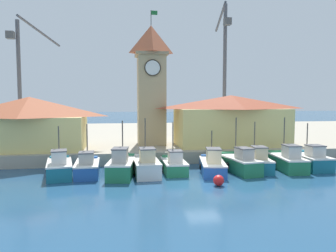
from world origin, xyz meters
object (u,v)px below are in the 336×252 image
(fishing_boat_mid_right, at_px, (212,165))
(fishing_boat_end_right, at_px, (310,160))
(port_crane_near, at_px, (21,89))
(mooring_buoy, at_px, (219,180))
(fishing_boat_right_inner, at_px, (239,163))
(fishing_boat_far_left, at_px, (59,167))
(port_crane_far, at_px, (224,83))
(clock_tower, at_px, (151,82))
(fishing_boat_center, at_px, (174,165))
(warehouse_right, at_px, (231,120))
(fishing_boat_left_outer, at_px, (87,167))
(fishing_boat_right_outer, at_px, (256,162))
(fishing_boat_far_right, at_px, (287,161))
(fishing_boat_mid_left, at_px, (146,165))
(fishing_boat_left_inner, at_px, (122,166))
(warehouse_left, at_px, (30,123))

(fishing_boat_mid_right, distance_m, fishing_boat_end_right, 9.07)
(port_crane_near, height_order, mooring_buoy, port_crane_near)
(fishing_boat_end_right, bearing_deg, fishing_boat_right_inner, -177.38)
(fishing_boat_far_left, relative_size, port_crane_far, 0.25)
(port_crane_near, bearing_deg, fishing_boat_mid_right, -47.79)
(clock_tower, bearing_deg, mooring_buoy, -76.36)
(fishing_boat_center, xyz_separation_m, warehouse_right, (7.53, 7.51, 3.26))
(fishing_boat_left_outer, xyz_separation_m, fishing_boat_mid_right, (10.21, -0.61, 0.02))
(port_crane_near, bearing_deg, fishing_boat_far_left, -68.36)
(fishing_boat_mid_right, relative_size, clock_tower, 0.36)
(port_crane_near, bearing_deg, mooring_buoy, -52.97)
(fishing_boat_center, height_order, mooring_buoy, fishing_boat_center)
(fishing_boat_right_outer, bearing_deg, fishing_boat_far_right, -4.22)
(warehouse_right, bearing_deg, fishing_boat_far_right, -72.70)
(fishing_boat_mid_right, height_order, clock_tower, clock_tower)
(clock_tower, bearing_deg, port_crane_near, 142.25)
(fishing_boat_center, relative_size, port_crane_near, 0.25)
(port_crane_near, distance_m, mooring_buoy, 35.40)
(fishing_boat_mid_left, relative_size, warehouse_right, 0.39)
(mooring_buoy, bearing_deg, warehouse_right, 67.38)
(fishing_boat_left_inner, bearing_deg, warehouse_right, 34.58)
(fishing_boat_far_left, xyz_separation_m, warehouse_right, (16.78, 7.64, 3.17))
(fishing_boat_left_inner, height_order, mooring_buoy, fishing_boat_left_inner)
(fishing_boat_far_left, bearing_deg, port_crane_near, 111.64)
(fishing_boat_center, height_order, fishing_boat_right_outer, fishing_boat_center)
(fishing_boat_mid_right, bearing_deg, warehouse_left, 154.68)
(fishing_boat_far_right, bearing_deg, fishing_boat_far_left, 179.51)
(clock_tower, xyz_separation_m, warehouse_right, (8.51, -1.97, -4.17))
(warehouse_left, relative_size, mooring_buoy, 14.00)
(fishing_boat_end_right, height_order, mooring_buoy, fishing_boat_end_right)
(fishing_boat_left_inner, relative_size, warehouse_right, 0.43)
(fishing_boat_left_inner, bearing_deg, port_crane_far, 55.00)
(fishing_boat_mid_right, height_order, port_crane_near, port_crane_near)
(fishing_boat_far_left, distance_m, fishing_boat_center, 9.25)
(fishing_boat_far_left, xyz_separation_m, fishing_boat_far_right, (19.21, -0.16, 0.01))
(port_crane_far, bearing_deg, fishing_boat_mid_right, -110.13)
(fishing_boat_center, height_order, warehouse_right, warehouse_right)
(fishing_boat_left_outer, xyz_separation_m, fishing_boat_right_inner, (12.60, -0.42, 0.07))
(fishing_boat_end_right, bearing_deg, fishing_boat_right_outer, 177.98)
(fishing_boat_far_right, height_order, warehouse_left, warehouse_left)
(fishing_boat_center, xyz_separation_m, fishing_boat_end_right, (12.18, -0.27, 0.10))
(clock_tower, distance_m, port_crane_far, 17.43)
(fishing_boat_left_outer, distance_m, fishing_boat_mid_left, 4.74)
(warehouse_right, xyz_separation_m, port_crane_near, (-25.95, 15.47, 3.74))
(fishing_boat_left_inner, distance_m, warehouse_right, 14.75)
(clock_tower, bearing_deg, fishing_boat_far_left, -130.69)
(fishing_boat_center, height_order, clock_tower, clock_tower)
(fishing_boat_right_outer, distance_m, clock_tower, 14.60)
(port_crane_far, bearing_deg, fishing_boat_far_left, -133.27)
(fishing_boat_far_right, relative_size, warehouse_right, 0.42)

